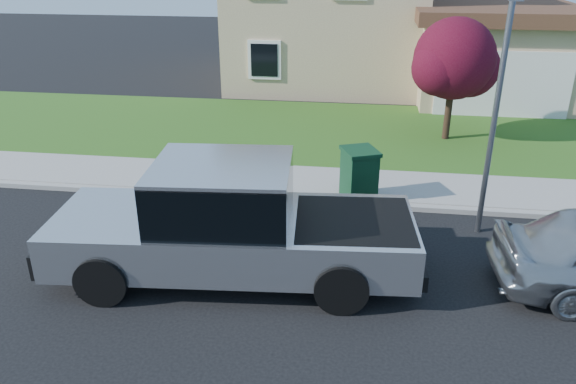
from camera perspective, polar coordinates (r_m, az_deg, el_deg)
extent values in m
plane|color=black|center=(11.03, -2.34, -7.36)|extent=(80.00, 80.00, 0.00)
cube|color=gray|center=(13.44, 4.02, -1.08)|extent=(40.00, 0.20, 0.12)
cube|color=gray|center=(14.44, 4.35, 0.79)|extent=(40.00, 2.00, 0.15)
cube|color=#224B15|center=(18.67, 5.29, 6.08)|extent=(40.00, 7.00, 0.10)
cube|color=tan|center=(26.45, 4.31, 18.31)|extent=(8.00, 9.00, 6.40)
cube|color=tan|center=(24.11, 19.66, 12.67)|extent=(5.50, 6.00, 3.20)
cube|color=white|center=(21.28, 20.98, 10.18)|extent=(4.60, 0.12, 2.30)
cube|color=#4C2D1E|center=(23.87, 20.28, 16.89)|extent=(6.20, 6.80, 0.50)
cube|color=black|center=(22.46, -2.40, 13.26)|extent=(1.30, 0.10, 1.50)
cylinder|color=black|center=(10.22, -18.33, -8.44)|extent=(0.94, 0.42, 0.92)
cylinder|color=black|center=(11.94, -14.84, -3.11)|extent=(0.94, 0.42, 0.92)
cylinder|color=black|center=(9.55, 5.43, -9.62)|extent=(0.94, 0.42, 0.92)
cylinder|color=black|center=(11.37, 5.13, -3.76)|extent=(0.94, 0.42, 0.92)
cube|color=silver|center=(10.39, -5.52, -4.52)|extent=(6.70, 2.80, 0.83)
cube|color=black|center=(10.03, -6.68, -0.10)|extent=(2.57, 2.32, 0.98)
cube|color=silver|center=(9.84, -6.82, 2.59)|extent=(2.57, 2.32, 0.09)
cube|color=black|center=(10.12, 6.72, -2.91)|extent=(2.21, 2.11, 0.07)
cube|color=black|center=(11.43, -22.15, -4.46)|extent=(0.31, 2.19, 0.46)
cube|color=black|center=(10.53, 12.71, -5.98)|extent=(0.31, 2.19, 0.29)
cube|color=black|center=(11.38, -10.19, 2.01)|extent=(0.16, 0.26, 0.21)
imported|color=tan|center=(11.53, -0.60, -1.20)|extent=(0.69, 0.55, 1.66)
cylinder|color=tan|center=(11.20, -0.62, 2.76)|extent=(0.44, 0.44, 0.04)
cylinder|color=tan|center=(11.17, -0.62, 3.07)|extent=(0.22, 0.22, 0.15)
cylinder|color=black|center=(18.27, 15.96, 7.81)|extent=(0.21, 0.21, 1.70)
sphere|color=#4B101F|center=(17.92, 16.55, 12.85)|extent=(2.44, 2.44, 2.44)
sphere|color=#4B101F|center=(18.37, 17.97, 11.92)|extent=(1.80, 1.80, 1.80)
sphere|color=#4B101F|center=(17.59, 15.21, 12.10)|extent=(1.70, 1.70, 1.70)
cube|color=#0E331B|center=(13.34, 7.22, 1.66)|extent=(0.93, 0.99, 1.13)
cube|color=#0E331B|center=(13.13, 7.36, 4.13)|extent=(1.02, 1.08, 0.09)
cylinder|color=slate|center=(12.01, 20.20, 6.73)|extent=(0.12, 0.12, 4.94)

